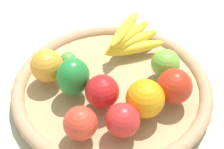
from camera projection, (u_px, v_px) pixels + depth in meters
ground_plane at (112, 93)px, 0.75m from camera, size 2.40×2.40×0.00m
basket at (112, 87)px, 0.74m from camera, size 0.47×0.47×0.04m
apple_2 at (165, 63)px, 0.72m from camera, size 0.07×0.07×0.07m
apple_1 at (102, 92)px, 0.65m from camera, size 0.10×0.10×0.07m
orange_0 at (145, 99)px, 0.63m from camera, size 0.10×0.10×0.08m
bell_pepper at (73, 77)px, 0.67m from camera, size 0.09×0.10×0.09m
banana_bunch at (130, 38)px, 0.79m from camera, size 0.13×0.16×0.07m
apple_0 at (123, 120)px, 0.60m from camera, size 0.08×0.08×0.07m
lime_0 at (68, 60)px, 0.75m from camera, size 0.06×0.06×0.04m
apple_3 at (80, 123)px, 0.59m from camera, size 0.09×0.09×0.07m
orange_1 at (47, 66)px, 0.71m from camera, size 0.08×0.08×0.08m
apple_4 at (174, 86)px, 0.66m from camera, size 0.10×0.10×0.08m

